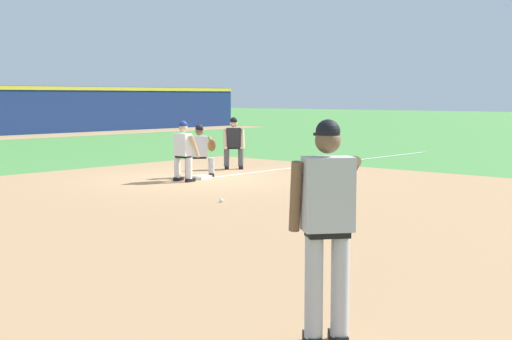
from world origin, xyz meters
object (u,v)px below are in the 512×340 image
first_baseman (201,148)px  baseball (221,200)px  baserunner (183,149)px  first_base_bag (201,177)px  pitcher (328,218)px  umpire (234,141)px

first_baseman → baseball: bearing=-128.9°
baserunner → first_base_bag: bearing=2.2°
pitcher → umpire: 14.27m
baseball → first_baseman: first_baseman is taller
first_base_bag → pitcher: pitcher is taller
first_base_bag → pitcher: (-7.55, -9.25, 1.01)m
baserunner → umpire: size_ratio=1.00×
pitcher → baseball: bearing=50.5°
first_baseman → umpire: (2.03, 0.76, 0.06)m
first_base_bag → first_baseman: size_ratio=0.28×
first_base_bag → umpire: (2.30, 1.07, 0.75)m
baseball → first_baseman: (2.72, 3.38, 0.69)m
pitcher → umpire: bearing=46.3°
pitcher → first_baseman: 12.35m
pitcher → baserunner: 11.55m
first_base_bag → first_baseman: first_baseman is taller
pitcher → umpire: size_ratio=1.27×
baseball → umpire: (4.75, 4.14, 0.76)m
umpire → first_baseman: bearing=-159.4°
first_base_bag → baserunner: 0.97m
baserunner → first_baseman: bearing=20.3°
baserunner → baseball: bearing=-121.0°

